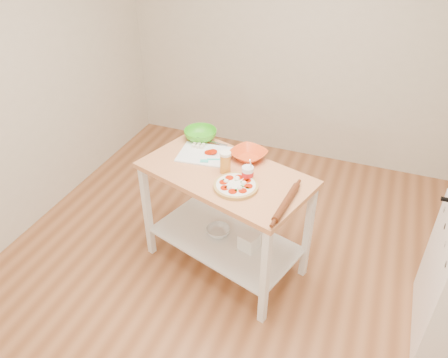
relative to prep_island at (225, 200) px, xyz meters
name	(u,v)px	position (x,y,z in m)	size (l,w,h in m)	color
room_shell	(235,140)	(0.17, -0.28, 0.70)	(4.04, 4.54, 2.74)	#9E603A
prep_island	(225,200)	(0.00, 0.00, 0.00)	(1.37, 1.00, 0.90)	tan
pizza	(236,185)	(0.14, -0.15, 0.27)	(0.31, 0.31, 0.05)	tan
cutting_board	(206,154)	(-0.22, 0.17, 0.26)	(0.43, 0.34, 0.04)	white
spatula	(209,160)	(-0.16, 0.08, 0.26)	(0.14, 0.10, 0.01)	#3DD0BE
knife	(207,141)	(-0.28, 0.34, 0.27)	(0.27, 0.04, 0.01)	silver
orange_bowl	(248,155)	(0.09, 0.24, 0.28)	(0.26, 0.26, 0.06)	#E64D1C
green_bowl	(200,135)	(-0.36, 0.38, 0.29)	(0.26, 0.26, 0.08)	green
beer_pint	(225,162)	(0.00, 0.00, 0.33)	(0.08, 0.08, 0.16)	orange
yogurt_tub	(248,173)	(0.18, -0.03, 0.30)	(0.08, 0.08, 0.18)	white
rolling_pin	(286,202)	(0.50, -0.22, 0.27)	(0.05, 0.05, 0.40)	#612D16
shelf_glass_bowl	(218,231)	(-0.07, 0.03, -0.36)	(0.19, 0.19, 0.06)	silver
shelf_bin	(249,241)	(0.21, -0.03, -0.33)	(0.13, 0.13, 0.13)	white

